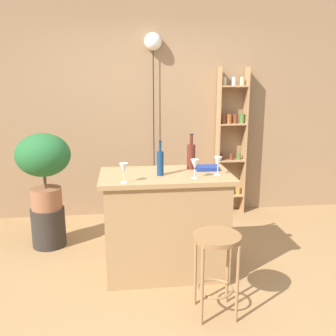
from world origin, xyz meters
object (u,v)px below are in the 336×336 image
at_px(wine_glass_center, 124,169).
at_px(cookbook, 207,168).
at_px(wine_glass_left, 195,165).
at_px(plant_stool, 49,227).
at_px(bottle_soda_blue, 191,156).
at_px(wine_glass_right, 218,162).
at_px(potted_plant, 43,162).
at_px(pendant_globe_light, 153,45).
at_px(bar_stool, 216,255).
at_px(bottle_olive_oil, 160,162).
at_px(spice_shelf, 231,142).

xyz_separation_m(wine_glass_center, cookbook, (0.77, 0.35, -0.10)).
bearing_deg(wine_glass_left, plant_stool, 148.55).
bearing_deg(bottle_soda_blue, wine_glass_right, -53.31).
relative_size(potted_plant, wine_glass_left, 4.91).
xyz_separation_m(plant_stool, wine_glass_center, (0.82, -0.94, 0.85)).
height_order(bottle_soda_blue, cookbook, bottle_soda_blue).
relative_size(plant_stool, pendant_globe_light, 0.18).
xyz_separation_m(bar_stool, wine_glass_right, (0.15, 0.61, 0.57)).
relative_size(bar_stool, cookbook, 3.10).
relative_size(bar_stool, wine_glass_left, 3.96).
bearing_deg(plant_stool, bottle_soda_blue, -20.16).
height_order(bar_stool, bottle_olive_oil, bottle_olive_oil).
distance_m(plant_stool, bottle_olive_oil, 1.61).
xyz_separation_m(wine_glass_right, pendant_globe_light, (-0.43, 1.63, 1.10)).
bearing_deg(bottle_olive_oil, bar_stool, -61.88).
xyz_separation_m(spice_shelf, pendant_globe_light, (-1.01, 0.05, 1.20)).
distance_m(wine_glass_center, wine_glass_right, 0.83).
distance_m(spice_shelf, wine_glass_right, 1.69).
height_order(plant_stool, wine_glass_right, wine_glass_right).
distance_m(bottle_olive_oil, wine_glass_center, 0.38).
relative_size(spice_shelf, wine_glass_center, 11.65).
bearing_deg(cookbook, bar_stool, -95.29).
bearing_deg(wine_glass_left, bar_stool, -82.36).
relative_size(bar_stool, spice_shelf, 0.34).
bearing_deg(wine_glass_right, wine_glass_center, -169.42).
xyz_separation_m(bar_stool, spice_shelf, (0.73, 2.20, 0.47)).
height_order(bar_stool, plant_stool, bar_stool).
distance_m(bottle_olive_oil, pendant_globe_light, 1.93).
height_order(bottle_soda_blue, pendant_globe_light, pendant_globe_light).
distance_m(plant_stool, potted_plant, 0.72).
distance_m(wine_glass_left, pendant_globe_light, 2.05).
bearing_deg(plant_stool, wine_glass_left, -31.45).
xyz_separation_m(bottle_olive_oil, wine_glass_right, (0.50, -0.05, 0.00)).
bearing_deg(bottle_soda_blue, wine_glass_left, -94.84).
xyz_separation_m(spice_shelf, cookbook, (-0.63, -1.38, 0.00)).
xyz_separation_m(bottle_soda_blue, pendant_globe_light, (-0.24, 1.37, 1.10)).
height_order(plant_stool, pendant_globe_light, pendant_globe_light).
relative_size(potted_plant, wine_glass_right, 4.91).
relative_size(bottle_soda_blue, wine_glass_right, 2.02).
height_order(potted_plant, pendant_globe_light, pendant_globe_light).
bearing_deg(cookbook, plant_stool, 161.33).
height_order(spice_shelf, wine_glass_center, spice_shelf).
relative_size(bar_stool, pendant_globe_light, 0.28).
relative_size(plant_stool, cookbook, 2.01).
xyz_separation_m(bar_stool, potted_plant, (-1.50, 1.40, 0.44)).
bearing_deg(bottle_olive_oil, bottle_soda_blue, 33.97).
relative_size(spice_shelf, bottle_olive_oil, 6.17).
distance_m(wine_glass_right, pendant_globe_light, 2.02).
relative_size(bar_stool, bottle_soda_blue, 1.96).
relative_size(bar_stool, plant_stool, 1.54).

